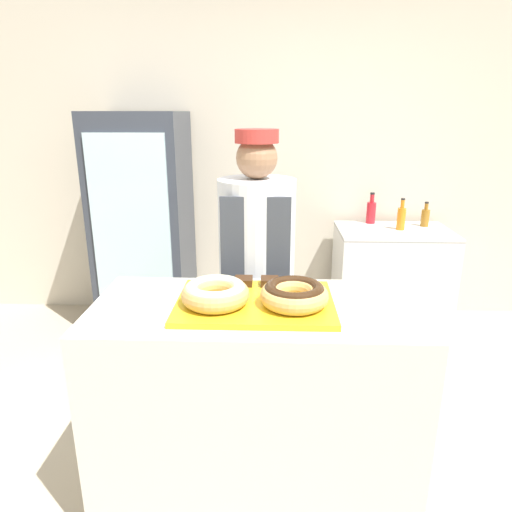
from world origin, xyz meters
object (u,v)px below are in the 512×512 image
at_px(bottle_orange, 401,218).
at_px(bottle_red, 371,211).
at_px(brownie_back_right, 270,281).
at_px(chest_freezer, 390,280).
at_px(brownie_back_left, 244,281).
at_px(beverage_fridge, 144,225).
at_px(donut_chocolate_glaze, 294,294).
at_px(bottle_amber, 425,217).
at_px(donut_light_glaze, 215,292).
at_px(baker_person, 257,276).
at_px(serving_tray, 255,303).

height_order(bottle_orange, bottle_red, bottle_red).
bearing_deg(brownie_back_right, chest_freezer, 58.64).
height_order(brownie_back_left, beverage_fridge, beverage_fridge).
bearing_deg(brownie_back_right, donut_chocolate_glaze, -65.85).
xyz_separation_m(bottle_red, bottle_amber, (0.41, -0.09, -0.02)).
bearing_deg(donut_chocolate_glaze, bottle_amber, 59.58).
bearing_deg(brownie_back_left, bottle_amber, 51.74).
distance_m(bottle_orange, bottle_red, 0.28).
distance_m(donut_light_glaze, donut_chocolate_glaze, 0.31).
distance_m(baker_person, chest_freezer, 1.57).
height_order(serving_tray, donut_light_glaze, donut_light_glaze).
height_order(donut_chocolate_glaze, brownie_back_left, donut_chocolate_glaze).
relative_size(donut_chocolate_glaze, chest_freezer, 0.32).
xyz_separation_m(brownie_back_left, beverage_fridge, (-0.88, 1.56, -0.13)).
xyz_separation_m(donut_light_glaze, chest_freezer, (1.17, 1.79, -0.60)).
relative_size(serving_tray, brownie_back_right, 8.13).
relative_size(baker_person, chest_freezer, 1.88).
bearing_deg(donut_light_glaze, brownie_back_left, 65.85).
bearing_deg(bottle_orange, serving_tray, -121.15).
xyz_separation_m(serving_tray, beverage_fridge, (-0.94, 1.73, -0.11)).
distance_m(brownie_back_left, bottle_amber, 2.16).
bearing_deg(baker_person, bottle_red, 56.12).
distance_m(donut_chocolate_glaze, baker_person, 0.73).
bearing_deg(bottle_red, chest_freezer, -56.57).
xyz_separation_m(baker_person, beverage_fridge, (-0.92, 1.09, 0.01)).
bearing_deg(chest_freezer, brownie_back_left, -124.34).
xyz_separation_m(donut_chocolate_glaze, bottle_amber, (1.12, 1.91, -0.11)).
bearing_deg(donut_chocolate_glaze, brownie_back_right, 114.15).
bearing_deg(donut_chocolate_glaze, chest_freezer, 64.33).
relative_size(serving_tray, bottle_red, 2.54).
distance_m(baker_person, bottle_red, 1.59).
height_order(serving_tray, beverage_fridge, beverage_fridge).
xyz_separation_m(serving_tray, brownie_back_right, (0.06, 0.17, 0.03)).
distance_m(chest_freezer, bottle_red, 0.57).
distance_m(donut_chocolate_glaze, chest_freezer, 2.07).
xyz_separation_m(brownie_back_left, bottle_orange, (1.11, 1.58, -0.06)).
height_order(baker_person, bottle_orange, baker_person).
height_order(donut_light_glaze, brownie_back_right, donut_light_glaze).
bearing_deg(baker_person, donut_chocolate_glaze, -75.95).
relative_size(beverage_fridge, chest_freezer, 1.98).
distance_m(donut_light_glaze, brownie_back_left, 0.24).
height_order(serving_tray, bottle_red, bottle_red).
xyz_separation_m(brownie_back_right, chest_freezer, (0.96, 1.57, -0.57)).
height_order(chest_freezer, bottle_orange, bottle_orange).
xyz_separation_m(donut_chocolate_glaze, chest_freezer, (0.86, 1.79, -0.60)).
bearing_deg(donut_chocolate_glaze, baker_person, 104.05).
distance_m(serving_tray, donut_light_glaze, 0.17).
distance_m(serving_tray, bottle_orange, 2.04).
height_order(donut_chocolate_glaze, beverage_fridge, beverage_fridge).
bearing_deg(donut_chocolate_glaze, bottle_red, 70.39).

